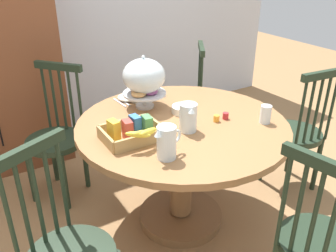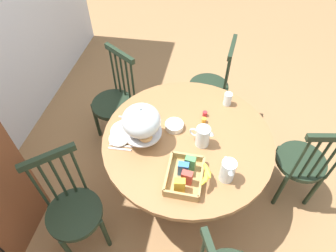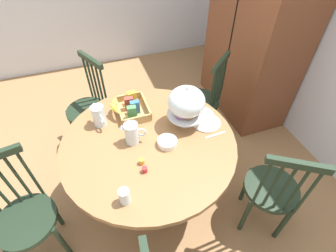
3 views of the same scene
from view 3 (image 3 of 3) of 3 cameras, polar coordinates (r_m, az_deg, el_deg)
name	(u,v)px [view 3 (image 3 of 3)]	position (r m, az deg, el deg)	size (l,w,h in m)	color
ground_plane	(143,185)	(2.48, -5.81, -13.23)	(10.00, 10.00, 0.00)	#997047
wooden_armoire	(256,29)	(2.92, 19.38, 20.10)	(1.18, 0.60, 1.96)	brown
dining_table	(150,158)	(1.97, -4.15, -7.22)	(1.27, 1.27, 0.74)	olive
windsor_chair_near_window	(26,218)	(2.05, -29.61, -17.70)	(0.41, 0.41, 0.97)	#1E2D1E
windsor_chair_facing_door	(272,191)	(2.05, 22.47, -13.48)	(0.46, 0.46, 0.97)	#1E2D1E
windsor_chair_far_side	(202,102)	(2.62, 7.65, 5.46)	(0.47, 0.47, 0.97)	#1E2D1E
windsor_chair_host_seat	(89,109)	(2.62, -17.48, 3.60)	(0.44, 0.44, 0.97)	#1E2D1E
pastry_stand_with_dome	(186,103)	(1.82, 4.20, 5.17)	(0.28, 0.28, 0.34)	silver
orange_juice_pitcher	(99,117)	(1.95, -15.39, 2.08)	(0.18, 0.10, 0.17)	silver
milk_pitcher	(132,134)	(1.77, -8.18, -1.80)	(0.10, 0.18, 0.17)	silver
cereal_basket	(131,107)	(2.03, -8.48, 4.18)	(0.32, 0.30, 0.12)	tan
china_plate_large	(206,122)	(1.96, 8.68, 0.79)	(0.22, 0.22, 0.01)	white
china_plate_small	(204,114)	(2.02, 8.12, 2.78)	(0.15, 0.15, 0.01)	white
cereal_bowl	(167,142)	(1.77, -0.17, -3.71)	(0.14, 0.14, 0.04)	white
drinking_glass	(124,196)	(1.51, -9.86, -15.47)	(0.06, 0.06, 0.11)	silver
jam_jar_strawberry	(145,170)	(1.64, -5.33, -9.85)	(0.04, 0.04, 0.04)	#B7282D
jam_jar_apricot	(142,161)	(1.68, -5.98, -8.00)	(0.04, 0.04, 0.04)	orange
table_knife	(198,112)	(2.05, 6.78, 3.23)	(0.17, 0.01, 0.01)	silver
dinner_fork	(196,110)	(2.07, 6.39, 3.74)	(0.17, 0.01, 0.01)	silver
soup_spoon	(215,135)	(1.88, 10.72, -2.00)	(0.17, 0.01, 0.01)	silver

